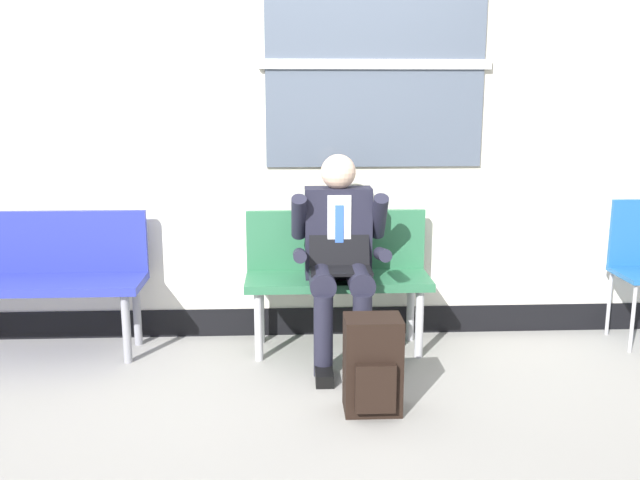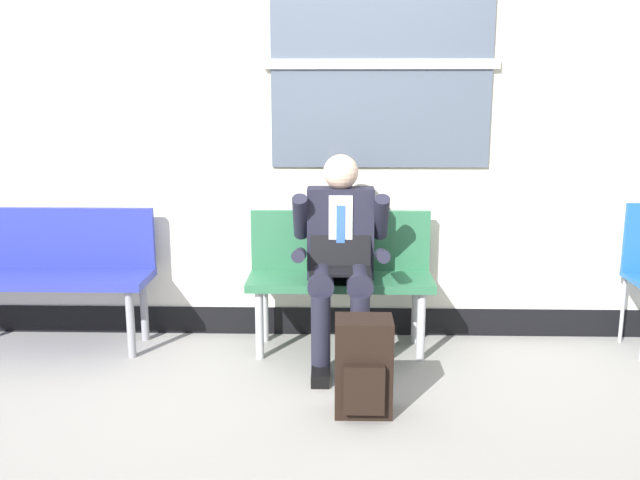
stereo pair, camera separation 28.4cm
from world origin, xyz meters
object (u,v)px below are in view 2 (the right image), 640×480
bench_with_person (340,268)px  backpack (363,367)px  person_seated (340,254)px  bench_empty (42,265)px

bench_with_person → backpack: bench_with_person is taller
person_seated → backpack: 0.85m
bench_with_person → backpack: 0.97m
bench_empty → person_seated: person_seated is taller
bench_with_person → bench_empty: bearing=179.9°
bench_with_person → person_seated: (-0.00, -0.19, 0.14)m
person_seated → backpack: (0.11, -0.73, -0.41)m
bench_empty → person_seated: size_ratio=1.12×
bench_with_person → bench_empty: bench_empty is taller
backpack → bench_empty: bearing=155.0°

